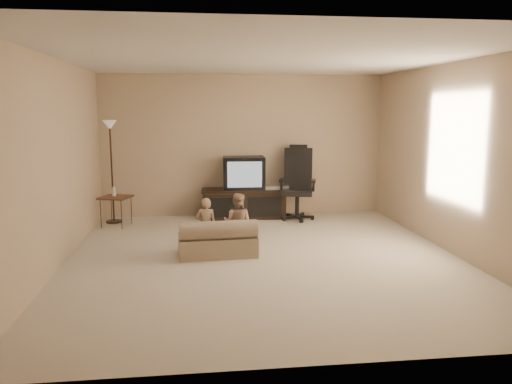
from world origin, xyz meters
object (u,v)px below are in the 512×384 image
Objects in this scene: floor_lamp at (111,148)px; toddler_right at (237,222)px; child_sofa at (218,241)px; side_table at (116,197)px; toddler_left at (206,226)px; tv_stand at (244,192)px; office_chair at (297,193)px.

floor_lamp is 2.15× the size of toddler_right.
floor_lamp reaches higher than child_sofa.
side_table is at bearing 126.72° from child_sofa.
tv_stand is at bearing -102.17° from toddler_left.
floor_lamp reaches higher than toddler_right.
office_chair is 2.57m from child_sofa.
tv_stand is 2.38m from floor_lamp.
child_sofa is at bearing 140.74° from toddler_left.
side_table is (-3.05, -0.22, 0.02)m from office_chair.
tv_stand is 1.91× the size of toddler_right.
child_sofa is (-1.48, -2.09, -0.26)m from office_chair.
side_table is 0.65× the size of child_sofa.
side_table is (-2.14, -0.44, 0.03)m from tv_stand.
office_chair is at bearing 51.33° from child_sofa.
tv_stand is at bearing 72.78° from child_sofa.
toddler_left is 0.94× the size of toddler_right.
floor_lamp is at bearing -174.86° from tv_stand.
floor_lamp is 2.93m from child_sofa.
side_table is 2.50m from toddler_right.
floor_lamp is (-2.23, -0.14, 0.80)m from tv_stand.
toddler_right reaches higher than child_sofa.
office_chair is 2.27m from toddler_right.
office_chair is 1.61× the size of toddler_right.
floor_lamp is at bearing 124.02° from child_sofa.
toddler_right is at bearing -170.15° from toddler_left.
child_sofa is 0.27m from toddler_left.
toddler_left is at bearing -106.62° from tv_stand.
tv_stand is at bearing -179.66° from office_chair.
child_sofa is at bearing 52.25° from toddler_right.
toddler_left is (1.43, -1.72, -0.11)m from side_table.
side_table reaches higher than child_sofa.
office_chair is 2.53m from toddler_left.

